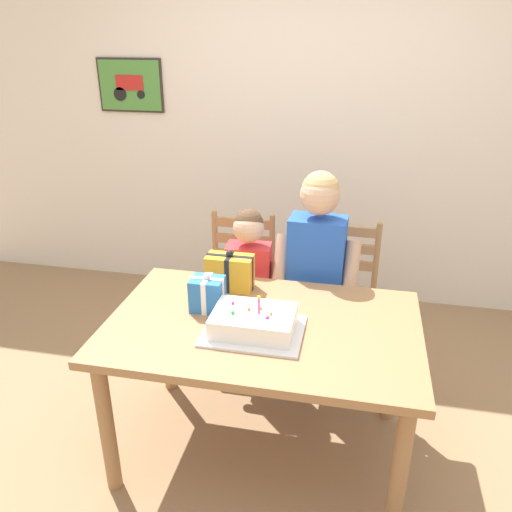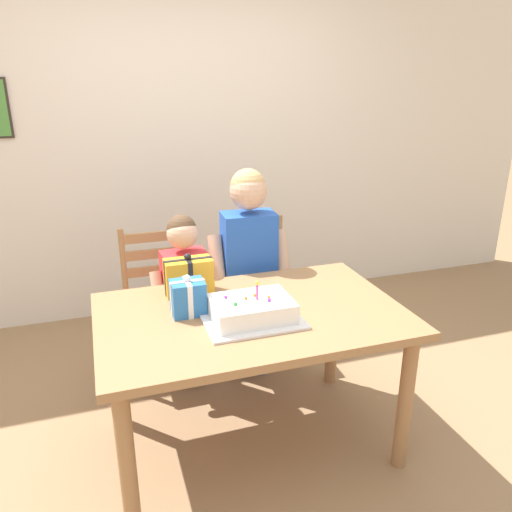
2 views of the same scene
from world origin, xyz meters
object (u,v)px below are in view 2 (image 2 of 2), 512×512
object	(u,v)px
dining_table	(251,330)
child_younger	(185,287)
birthday_cake	(252,310)
child_older	(249,256)
chair_right	(259,289)
chair_left	(160,302)
gift_box_red_large	(188,297)
gift_box_beside_cake	(189,276)

from	to	relation	value
dining_table	child_younger	distance (m)	0.65
birthday_cake	child_younger	world-z (taller)	child_younger
dining_table	child_older	bearing A→B (deg)	73.46
chair_right	child_older	distance (m)	0.44
dining_table	chair_left	bearing A→B (deg)	110.83
gift_box_red_large	child_younger	world-z (taller)	child_younger
gift_box_red_large	chair_right	size ratio (longest dim) A/B	0.21
birthday_cake	gift_box_beside_cake	size ratio (longest dim) A/B	1.80
dining_table	chair_right	size ratio (longest dim) A/B	1.56
gift_box_red_large	gift_box_beside_cake	world-z (taller)	gift_box_beside_cake
gift_box_beside_cake	chair_right	size ratio (longest dim) A/B	0.27
chair_right	gift_box_beside_cake	bearing A→B (deg)	-135.77
birthday_cake	gift_box_beside_cake	distance (m)	0.45
child_younger	chair_left	bearing A→B (deg)	116.94
gift_box_beside_cake	birthday_cake	bearing A→B (deg)	-61.87
birthday_cake	chair_right	world-z (taller)	birthday_cake
chair_left	child_older	xyz separation A→B (m)	(0.51, -0.24, 0.33)
chair_left	child_older	world-z (taller)	child_older
chair_right	child_older	bearing A→B (deg)	-120.88
birthday_cake	child_older	size ratio (longest dim) A/B	0.33
chair_left	birthday_cake	bearing A→B (deg)	-72.19
gift_box_beside_cake	child_younger	xyz separation A→B (m)	(0.03, 0.31, -0.19)
dining_table	gift_box_beside_cake	xyz separation A→B (m)	(-0.23, 0.31, 0.19)
gift_box_red_large	child_older	xyz separation A→B (m)	(0.47, 0.54, -0.03)
chair_left	chair_right	bearing A→B (deg)	-0.00
birthday_cake	gift_box_beside_cake	bearing A→B (deg)	118.13
gift_box_beside_cake	child_younger	world-z (taller)	child_younger
gift_box_red_large	child_older	size ratio (longest dim) A/B	0.15
dining_table	chair_right	world-z (taller)	chair_right
dining_table	gift_box_red_large	world-z (taller)	gift_box_red_large
dining_table	chair_left	size ratio (longest dim) A/B	1.56
dining_table	chair_left	distance (m)	0.94
chair_right	child_younger	size ratio (longest dim) A/B	0.85
child_older	child_younger	xyz separation A→B (m)	(-0.39, 0.00, -0.14)
dining_table	gift_box_red_large	xyz separation A→B (m)	(-0.28, 0.08, 0.18)
chair_right	child_younger	bearing A→B (deg)	-155.51
gift_box_beside_cake	chair_right	world-z (taller)	gift_box_beside_cake
child_older	child_younger	distance (m)	0.41
gift_box_red_large	gift_box_beside_cake	size ratio (longest dim) A/B	0.80
chair_left	gift_box_red_large	bearing A→B (deg)	-86.90
birthday_cake	gift_box_red_large	xyz separation A→B (m)	(-0.26, 0.16, 0.03)
gift_box_beside_cake	child_older	xyz separation A→B (m)	(0.42, 0.30, -0.04)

